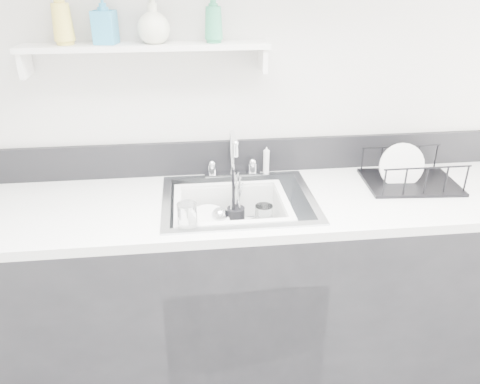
{
  "coord_description": "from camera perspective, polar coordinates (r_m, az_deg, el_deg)",
  "views": [
    {
      "loc": [
        -0.2,
        -0.57,
        1.8
      ],
      "look_at": [
        0.0,
        1.14,
        0.98
      ],
      "focal_mm": 35.0,
      "sensor_mm": 36.0,
      "label": 1
    }
  ],
  "objects": [
    {
      "name": "room_shell",
      "position": [
        0.98,
        5.47,
        18.54
      ],
      "size": [
        3.5,
        3.0,
        2.6
      ],
      "color": "silver",
      "rests_on": "ground"
    },
    {
      "name": "bowl_small",
      "position": [
        1.98,
        2.4,
        -5.44
      ],
      "size": [
        0.13,
        0.13,
        0.03
      ],
      "primitive_type": "imported",
      "rotation": [
        0.0,
        0.0,
        0.41
      ],
      "color": "white",
      "rests_on": "wash_tub"
    },
    {
      "name": "utensil_cup",
      "position": [
        2.05,
        -0.51,
        -2.95
      ],
      "size": [
        0.08,
        0.08,
        0.26
      ],
      "rotation": [
        0.0,
        0.0,
        -0.18
      ],
      "color": "black",
      "rests_on": "wash_tub"
    },
    {
      "name": "dish_rack",
      "position": [
        2.23,
        20.21,
        2.63
      ],
      "size": [
        0.43,
        0.33,
        0.14
      ],
      "primitive_type": null,
      "rotation": [
        0.0,
        0.0,
        -0.08
      ],
      "color": "black",
      "rests_on": "counter_run"
    },
    {
      "name": "faucet",
      "position": [
        2.17,
        -0.91,
        3.35
      ],
      "size": [
        0.26,
        0.18,
        0.23
      ],
      "color": "silver",
      "rests_on": "counter_run"
    },
    {
      "name": "wall_shelf",
      "position": [
        2.01,
        -11.39,
        16.81
      ],
      "size": [
        1.0,
        0.16,
        0.12
      ],
      "color": "silver",
      "rests_on": "room_shell"
    },
    {
      "name": "soap_bottle_b",
      "position": [
        2.02,
        -16.23,
        19.57
      ],
      "size": [
        0.1,
        0.1,
        0.19
      ],
      "primitive_type": "imported",
      "rotation": [
        0.0,
        0.0,
        -0.19
      ],
      "color": "#3394BF",
      "rests_on": "wall_shelf"
    },
    {
      "name": "tumbler_counter",
      "position": [
        1.75,
        -6.44,
        -2.98
      ],
      "size": [
        0.08,
        0.08,
        0.1
      ],
      "primitive_type": "cylinder",
      "rotation": [
        0.0,
        0.0,
        0.01
      ],
      "color": "white",
      "rests_on": "counter_run"
    },
    {
      "name": "ladle",
      "position": [
        2.01,
        -1.03,
        -4.13
      ],
      "size": [
        0.26,
        0.3,
        0.08
      ],
      "primitive_type": null,
      "rotation": [
        0.0,
        0.0,
        -0.9
      ],
      "color": "silver",
      "rests_on": "wash_tub"
    },
    {
      "name": "soap_bottle_d",
      "position": [
        1.98,
        -3.26,
        20.46
      ],
      "size": [
        0.1,
        0.1,
        0.19
      ],
      "primitive_type": "imported",
      "rotation": [
        0.0,
        0.0,
        -0.38
      ],
      "color": "#308E61",
      "rests_on": "wall_shelf"
    },
    {
      "name": "sink",
      "position": [
        2.02,
        -0.17,
        -3.23
      ],
      "size": [
        0.64,
        0.52,
        0.2
      ],
      "primitive_type": null,
      "color": "silver",
      "rests_on": "counter_run"
    },
    {
      "name": "soap_bottle_c",
      "position": [
        1.99,
        -10.55,
        19.76
      ],
      "size": [
        0.16,
        0.16,
        0.17
      ],
      "primitive_type": "imported",
      "rotation": [
        0.0,
        0.0,
        -0.26
      ],
      "color": "beige",
      "rests_on": "wall_shelf"
    },
    {
      "name": "tumbler_in_tub",
      "position": [
        2.04,
        2.91,
        -3.1
      ],
      "size": [
        0.08,
        0.08,
        0.11
      ],
      "primitive_type": "cylinder",
      "rotation": [
        0.0,
        0.0,
        0.01
      ],
      "color": "white",
      "rests_on": "wash_tub"
    },
    {
      "name": "plate_stack",
      "position": [
        2.04,
        -3.7,
        -4.23
      ],
      "size": [
        0.23,
        0.22,
        0.09
      ],
      "rotation": [
        0.0,
        0.0,
        -0.37
      ],
      "color": "white",
      "rests_on": "wash_tub"
    },
    {
      "name": "wash_tub",
      "position": [
        1.98,
        -1.03,
        -3.4
      ],
      "size": [
        0.58,
        0.52,
        0.18
      ],
      "primitive_type": null,
      "rotation": [
        0.0,
        0.0,
        -0.33
      ],
      "color": "silver",
      "rests_on": "sink"
    },
    {
      "name": "side_sprayer",
      "position": [
        2.2,
        3.22,
        3.86
      ],
      "size": [
        0.03,
        0.03,
        0.14
      ],
      "primitive_type": "cylinder",
      "color": "silver",
      "rests_on": "counter_run"
    },
    {
      "name": "soap_bottle_a",
      "position": [
        2.04,
        -20.94,
        19.39
      ],
      "size": [
        0.1,
        0.1,
        0.21
      ],
      "primitive_type": "imported",
      "rotation": [
        0.0,
        0.0,
        0.32
      ],
      "color": "#E6CF54",
      "rests_on": "wall_shelf"
    },
    {
      "name": "counter_run",
      "position": [
        2.22,
        -0.15,
        -11.63
      ],
      "size": [
        3.2,
        0.62,
        0.92
      ],
      "color": "black",
      "rests_on": "ground"
    },
    {
      "name": "backsplash",
      "position": [
        2.21,
        -1.06,
        4.34
      ],
      "size": [
        3.2,
        0.02,
        0.16
      ],
      "primitive_type": "cube",
      "color": "black",
      "rests_on": "counter_run"
    }
  ]
}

